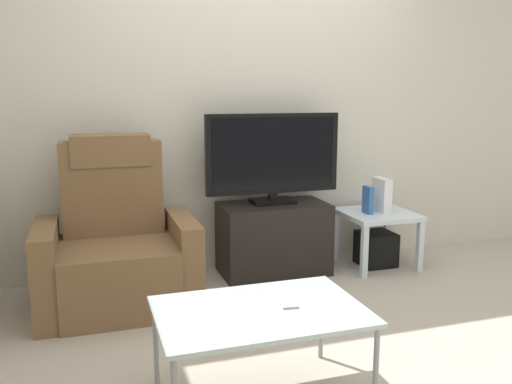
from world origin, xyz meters
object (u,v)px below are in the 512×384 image
at_px(tv_stand, 274,238).
at_px(recliner_armchair, 117,248).
at_px(book_upright, 368,200).
at_px(game_console, 381,195).
at_px(television, 273,156).
at_px(subwoofer_box, 376,249).
at_px(cell_phone, 287,302).
at_px(side_table, 377,220).
at_px(coffee_table, 260,315).

distance_m(tv_stand, recliner_armchair, 1.19).
relative_size(recliner_armchair, book_upright, 5.09).
bearing_deg(game_console, television, 174.50).
height_order(subwoofer_box, cell_phone, cell_phone).
relative_size(subwoofer_box, book_upright, 1.25).
distance_m(television, game_console, 0.93).
bearing_deg(tv_stand, side_table, -5.13).
xyz_separation_m(recliner_armchair, side_table, (2.00, 0.18, -0.01)).
bearing_deg(recliner_armchair, side_table, 10.16).
bearing_deg(tv_stand, subwoofer_box, -5.13).
xyz_separation_m(television, subwoofer_box, (0.84, -0.09, -0.76)).
xyz_separation_m(television, cell_phone, (-0.50, -1.58, -0.45)).
relative_size(tv_stand, book_upright, 3.76).
distance_m(book_upright, cell_phone, 1.92).
distance_m(television, coffee_table, 1.80).
bearing_deg(coffee_table, cell_phone, 13.04).
bearing_deg(television, side_table, -6.40).
relative_size(book_upright, coffee_table, 0.24).
xyz_separation_m(television, game_console, (0.87, -0.08, -0.33)).
bearing_deg(subwoofer_box, cell_phone, -131.88).
bearing_deg(game_console, side_table, -164.05).
bearing_deg(game_console, book_upright, -167.47).
relative_size(side_table, cell_phone, 3.60).
xyz_separation_m(side_table, subwoofer_box, (0.00, 0.00, -0.23)).
xyz_separation_m(recliner_armchair, subwoofer_box, (2.00, 0.18, -0.24)).
bearing_deg(television, cell_phone, -107.46).
bearing_deg(recliner_armchair, cell_phone, -58.13).
height_order(television, cell_phone, television).
bearing_deg(television, coffee_table, -111.46).
xyz_separation_m(television, side_table, (0.84, -0.09, -0.52)).
height_order(side_table, game_console, game_console).
bearing_deg(book_upright, subwoofer_box, 11.31).
bearing_deg(cell_phone, coffee_table, -159.36).
height_order(tv_stand, television, television).
xyz_separation_m(side_table, cell_phone, (-1.33, -1.49, 0.07)).
bearing_deg(game_console, cell_phone, -132.43).
distance_m(subwoofer_box, cell_phone, 2.02).
relative_size(coffee_table, cell_phone, 6.00).
relative_size(recliner_armchair, subwoofer_box, 4.07).
bearing_deg(subwoofer_box, game_console, 15.95).
bearing_deg(book_upright, recliner_armchair, -175.14).
xyz_separation_m(tv_stand, coffee_table, (-0.63, -1.59, 0.13)).
height_order(tv_stand, book_upright, book_upright).
bearing_deg(coffee_table, side_table, 45.93).
relative_size(television, recliner_armchair, 0.94).
bearing_deg(game_console, recliner_armchair, -174.62).
height_order(tv_stand, subwoofer_box, tv_stand).
relative_size(side_table, coffee_table, 0.60).
xyz_separation_m(side_table, book_upright, (-0.10, -0.02, 0.17)).
relative_size(recliner_armchair, game_console, 4.07).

